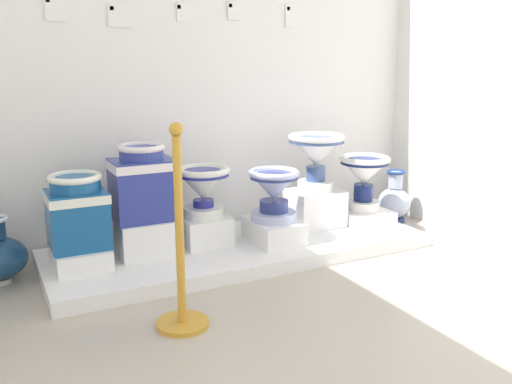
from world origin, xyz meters
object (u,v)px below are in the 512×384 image
plinth_block_broad_patterned (315,208)px  info_placard_second (119,15)px  plinth_block_pale_glazed (204,229)px  decorative_vase_spare (394,201)px  plinth_block_squat_floral (274,230)px  antique_toilet_tall_cobalt (77,209)px  info_placard_fourth (235,11)px  plinth_block_tall_cobalt (81,256)px  info_placard_third (183,12)px  info_placard_fifth (293,16)px  plinth_block_slender_white (145,236)px  plinth_block_leftmost (362,216)px  antique_toilet_broad_patterned (316,152)px  antique_toilet_slender_white (143,181)px  antique_toilet_squat_floral (274,190)px  info_placard_first (54,8)px  antique_toilet_leftmost (364,173)px  stanchion_post_near_left (181,269)px  antique_toilet_pale_glazed (203,185)px

plinth_block_broad_patterned → info_placard_second: bearing=163.9°
plinth_block_pale_glazed → decorative_vase_spare: 1.61m
plinth_block_pale_glazed → plinth_block_squat_floral: 0.45m
antique_toilet_tall_cobalt → info_placard_fourth: 1.69m
plinth_block_tall_cobalt → plinth_block_broad_patterned: (1.62, 0.07, 0.07)m
info_placard_third → info_placard_fifth: (0.82, 0.00, 0.00)m
plinth_block_slender_white → plinth_block_leftmost: size_ratio=0.95×
antique_toilet_broad_patterned → plinth_block_leftmost: antique_toilet_broad_patterned is taller
plinth_block_squat_floral → info_placard_fourth: (-0.02, 0.53, 1.40)m
antique_toilet_slender_white → plinth_block_leftmost: size_ratio=1.24×
antique_toilet_squat_floral → info_placard_fourth: info_placard_fourth is taller
antique_toilet_broad_patterned → info_placard_fifth: (0.01, 0.35, 0.93)m
plinth_block_tall_cobalt → antique_toilet_tall_cobalt: 0.28m
plinth_block_leftmost → info_placard_fourth: size_ratio=3.15×
info_placard_first → info_placard_fourth: (1.16, -0.00, 0.02)m
plinth_block_squat_floral → info_placard_second: bearing=146.4°
plinth_block_squat_floral → info_placard_third: size_ratio=3.42×
plinth_block_squat_floral → plinth_block_tall_cobalt: bearing=175.0°
antique_toilet_tall_cobalt → plinth_block_squat_floral: (1.20, -0.11, -0.26)m
plinth_block_tall_cobalt → info_placard_fifth: 2.19m
antique_toilet_leftmost → stanchion_post_near_left: (-1.66, -0.80, -0.15)m
plinth_block_slender_white → antique_toilet_squat_floral: antique_toilet_squat_floral is taller
plinth_block_leftmost → info_placard_second: bearing=164.7°
antique_toilet_broad_patterned → decorative_vase_spare: antique_toilet_broad_patterned is taller
plinth_block_broad_patterned → info_placard_first: size_ratio=2.48×
antique_toilet_tall_cobalt → plinth_block_leftmost: bearing=-0.2°
antique_toilet_pale_glazed → plinth_block_squat_floral: bearing=-21.6°
plinth_block_squat_floral → plinth_block_leftmost: 0.79m
plinth_block_tall_cobalt → antique_toilet_squat_floral: bearing=-5.0°
plinth_block_broad_patterned → info_placard_first: 2.10m
antique_toilet_tall_cobalt → info_placard_fifth: info_placard_fifth is taller
antique_toilet_tall_cobalt → plinth_block_broad_patterned: antique_toilet_tall_cobalt is taller
antique_toilet_tall_cobalt → plinth_block_squat_floral: size_ratio=1.11×
plinth_block_pale_glazed → antique_toilet_squat_floral: size_ratio=0.93×
antique_toilet_slender_white → info_placard_fifth: 1.64m
plinth_block_tall_cobalt → plinth_block_leftmost: plinth_block_tall_cobalt is taller
antique_toilet_slender_white → plinth_block_broad_patterned: (1.23, 0.02, -0.32)m
decorative_vase_spare → stanchion_post_near_left: stanchion_post_near_left is taller
stanchion_post_near_left → antique_toilet_tall_cobalt: bearing=111.7°
plinth_block_squat_floral → plinth_block_leftmost: size_ratio=1.04×
plinth_block_broad_patterned → stanchion_post_near_left: (-1.30, -0.88, 0.08)m
info_placard_second → info_placard_fourth: bearing=-0.0°
info_placard_fourth → info_placard_fifth: 0.45m
antique_toilet_leftmost → decorative_vase_spare: bearing=17.9°
plinth_block_broad_patterned → antique_toilet_leftmost: bearing=-12.3°
plinth_block_slender_white → antique_toilet_leftmost: bearing=-2.2°
antique_toilet_tall_cobalt → antique_toilet_broad_patterned: bearing=2.5°
stanchion_post_near_left → plinth_block_tall_cobalt: bearing=111.7°
antique_toilet_broad_patterned → info_placard_second: (-1.23, 0.35, 0.89)m
antique_toilet_squat_floral → stanchion_post_near_left: stanchion_post_near_left is taller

